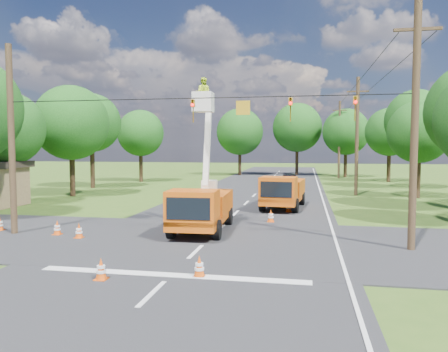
% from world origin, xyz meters
% --- Properties ---
extents(ground, '(140.00, 140.00, 0.00)m').
position_xyz_m(ground, '(0.00, 20.00, 0.00)').
color(ground, '#355419').
rests_on(ground, ground).
extents(road_main, '(12.00, 100.00, 0.06)m').
position_xyz_m(road_main, '(0.00, 20.00, 0.00)').
color(road_main, black).
rests_on(road_main, ground).
extents(road_cross, '(56.00, 10.00, 0.07)m').
position_xyz_m(road_cross, '(0.00, 2.00, 0.00)').
color(road_cross, black).
rests_on(road_cross, ground).
extents(stop_bar, '(9.00, 0.45, 0.02)m').
position_xyz_m(stop_bar, '(0.00, -3.20, 0.00)').
color(stop_bar, silver).
rests_on(stop_bar, ground).
extents(edge_line, '(0.12, 90.00, 0.02)m').
position_xyz_m(edge_line, '(5.60, 20.00, 0.00)').
color(edge_line, silver).
rests_on(edge_line, ground).
extents(bucket_truck, '(2.60, 6.13, 7.59)m').
position_xyz_m(bucket_truck, '(-0.75, 4.13, 1.59)').
color(bucket_truck, '#CE470E').
rests_on(bucket_truck, ground).
extents(second_truck, '(2.90, 6.28, 2.28)m').
position_xyz_m(second_truck, '(2.77, 12.80, 1.19)').
color(second_truck, '#CE470E').
rests_on(second_truck, ground).
extents(ground_worker, '(0.79, 0.76, 1.82)m').
position_xyz_m(ground_worker, '(-2.11, 3.52, 0.91)').
color(ground_worker, orange).
rests_on(ground_worker, ground).
extents(distant_car, '(2.14, 4.68, 1.55)m').
position_xyz_m(distant_car, '(2.72, 26.72, 0.78)').
color(distant_car, black).
rests_on(distant_car, ground).
extents(traffic_cone_0, '(0.38, 0.38, 0.71)m').
position_xyz_m(traffic_cone_0, '(-2.04, -4.01, 0.36)').
color(traffic_cone_0, '#DA4B0B').
rests_on(traffic_cone_0, ground).
extents(traffic_cone_1, '(0.38, 0.38, 0.71)m').
position_xyz_m(traffic_cone_1, '(0.93, -3.15, 0.36)').
color(traffic_cone_1, '#DA4B0B').
rests_on(traffic_cone_1, ground).
extents(traffic_cone_2, '(0.38, 0.38, 0.71)m').
position_xyz_m(traffic_cone_2, '(2.39, 7.43, 0.36)').
color(traffic_cone_2, '#DA4B0B').
rests_on(traffic_cone_2, ground).
extents(traffic_cone_3, '(0.38, 0.38, 0.71)m').
position_xyz_m(traffic_cone_3, '(3.24, 11.30, 0.36)').
color(traffic_cone_3, '#DA4B0B').
rests_on(traffic_cone_3, ground).
extents(traffic_cone_4, '(0.38, 0.38, 0.71)m').
position_xyz_m(traffic_cone_4, '(-5.89, 1.59, 0.36)').
color(traffic_cone_4, '#DA4B0B').
rests_on(traffic_cone_4, ground).
extents(traffic_cone_5, '(0.38, 0.38, 0.71)m').
position_xyz_m(traffic_cone_5, '(-7.28, 2.07, 0.36)').
color(traffic_cone_5, '#DA4B0B').
rests_on(traffic_cone_5, ground).
extents(traffic_cone_6, '(0.38, 0.38, 0.71)m').
position_xyz_m(traffic_cone_6, '(-10.68, 2.50, 0.36)').
color(traffic_cone_6, '#DA4B0B').
rests_on(traffic_cone_6, ground).
extents(traffic_cone_7, '(0.38, 0.38, 0.71)m').
position_xyz_m(traffic_cone_7, '(3.69, 15.99, 0.36)').
color(traffic_cone_7, '#DA4B0B').
rests_on(traffic_cone_7, ground).
extents(pole_right_near, '(1.80, 0.30, 10.00)m').
position_xyz_m(pole_right_near, '(8.50, 2.00, 5.11)').
color(pole_right_near, '#4C3823').
rests_on(pole_right_near, ground).
extents(pole_right_mid, '(1.80, 0.30, 10.00)m').
position_xyz_m(pole_right_mid, '(8.50, 22.00, 5.11)').
color(pole_right_mid, '#4C3823').
rests_on(pole_right_mid, ground).
extents(pole_right_far, '(1.80, 0.30, 10.00)m').
position_xyz_m(pole_right_far, '(8.50, 42.00, 5.11)').
color(pole_right_far, '#4C3823').
rests_on(pole_right_far, ground).
extents(pole_left, '(0.30, 0.30, 9.00)m').
position_xyz_m(pole_left, '(-9.50, 2.00, 4.50)').
color(pole_left, '#4C3823').
rests_on(pole_left, ground).
extents(signal_span, '(18.00, 0.29, 1.07)m').
position_xyz_m(signal_span, '(2.23, 1.99, 5.88)').
color(signal_span, black).
rests_on(signal_span, ground).
extents(tree_left_c, '(5.20, 5.20, 8.06)m').
position_xyz_m(tree_left_c, '(-16.50, 11.00, 5.44)').
color(tree_left_c, '#382616').
rests_on(tree_left_c, ground).
extents(tree_left_d, '(6.20, 6.20, 9.24)m').
position_xyz_m(tree_left_d, '(-15.00, 17.00, 6.12)').
color(tree_left_d, '#382616').
rests_on(tree_left_d, ground).
extents(tree_left_e, '(5.80, 5.80, 9.41)m').
position_xyz_m(tree_left_e, '(-16.80, 24.00, 6.49)').
color(tree_left_e, '#382616').
rests_on(tree_left_e, ground).
extents(tree_left_f, '(5.40, 5.40, 8.40)m').
position_xyz_m(tree_left_f, '(-14.80, 32.00, 5.69)').
color(tree_left_f, '#382616').
rests_on(tree_left_f, ground).
extents(tree_right_c, '(5.00, 5.00, 7.83)m').
position_xyz_m(tree_right_c, '(13.20, 21.00, 5.31)').
color(tree_right_c, '#382616').
rests_on(tree_right_c, ground).
extents(tree_right_d, '(6.00, 6.00, 9.70)m').
position_xyz_m(tree_right_d, '(14.80, 29.00, 6.68)').
color(tree_right_d, '#382616').
rests_on(tree_right_d, ground).
extents(tree_right_e, '(5.60, 5.60, 8.63)m').
position_xyz_m(tree_right_e, '(13.80, 37.00, 5.81)').
color(tree_right_e, '#382616').
rests_on(tree_right_e, ground).
extents(tree_far_a, '(6.60, 6.60, 9.50)m').
position_xyz_m(tree_far_a, '(-5.00, 45.00, 6.19)').
color(tree_far_a, '#382616').
rests_on(tree_far_a, ground).
extents(tree_far_b, '(7.00, 7.00, 10.32)m').
position_xyz_m(tree_far_b, '(3.00, 47.00, 6.81)').
color(tree_far_b, '#382616').
rests_on(tree_far_b, ground).
extents(tree_far_c, '(6.20, 6.20, 9.18)m').
position_xyz_m(tree_far_c, '(9.50, 44.00, 6.06)').
color(tree_far_c, '#382616').
rests_on(tree_far_c, ground).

